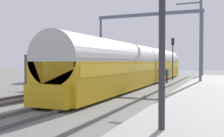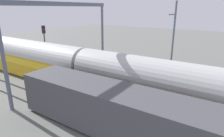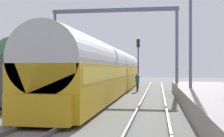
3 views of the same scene
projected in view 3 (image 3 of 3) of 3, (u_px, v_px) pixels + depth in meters
The scene contains 10 objects.
ground at pixel (71, 114), 14.70m from camera, with size 120.00×120.00×0.00m, color slate.
track_west at pixel (71, 112), 14.70m from camera, with size 1.52×60.00×0.16m.
track_east at pixel (151, 114), 14.12m from camera, with size 1.51×60.00×0.16m.
passenger_train at pixel (111, 71), 26.91m from camera, with size 2.93×32.85×3.82m.
freight_car at pixel (46, 78), 22.10m from camera, with size 2.80×13.00×2.70m.
person_crossing at pixel (137, 81), 28.71m from camera, with size 0.40×0.47×1.73m.
railway_signal_far at pixel (138, 57), 34.26m from camera, with size 0.36×0.30×5.43m.
catenary_gantry at pixel (114, 32), 29.07m from camera, with size 12.06×0.28×7.86m.
catenary_pole_east_mid at pixel (190, 38), 20.07m from camera, with size 1.90×0.20×8.00m.
tree_west_background at pixel (13, 55), 32.20m from camera, with size 3.92×3.92×5.57m.
Camera 3 is at (4.17, -14.23, 2.16)m, focal length 49.29 mm.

